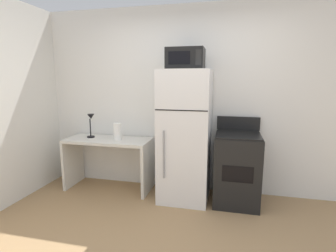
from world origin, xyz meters
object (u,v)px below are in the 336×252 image
(refrigerator, at_px, (185,136))
(microwave, at_px, (186,59))
(oven_range, at_px, (237,168))
(desk, at_px, (109,154))
(desk_lamp, at_px, (91,122))
(paper_towel_roll, at_px, (118,131))

(refrigerator, xyz_separation_m, microwave, (0.00, -0.02, 0.99))
(microwave, bearing_deg, refrigerator, 90.32)
(refrigerator, distance_m, oven_range, 0.79)
(refrigerator, xyz_separation_m, oven_range, (0.68, 0.02, -0.39))
(refrigerator, height_order, oven_range, refrigerator)
(refrigerator, distance_m, microwave, 0.99)
(refrigerator, relative_size, microwave, 3.74)
(oven_range, bearing_deg, refrigerator, -178.21)
(desk, relative_size, refrigerator, 0.72)
(desk_lamp, height_order, paper_towel_roll, desk_lamp)
(desk, relative_size, desk_lamp, 3.49)
(paper_towel_roll, relative_size, microwave, 0.52)
(desk, xyz_separation_m, refrigerator, (1.13, -0.06, 0.33))
(desk, xyz_separation_m, paper_towel_roll, (0.16, -0.02, 0.34))
(desk, xyz_separation_m, oven_range, (1.82, -0.03, -0.06))
(desk, xyz_separation_m, microwave, (1.13, -0.08, 1.32))
(microwave, bearing_deg, desk_lamp, 175.99)
(desk_lamp, xyz_separation_m, microwave, (1.41, -0.10, 0.86))
(refrigerator, bearing_deg, desk, 177.19)
(desk_lamp, distance_m, paper_towel_roll, 0.45)
(desk_lamp, distance_m, refrigerator, 1.42)
(desk_lamp, height_order, oven_range, desk_lamp)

